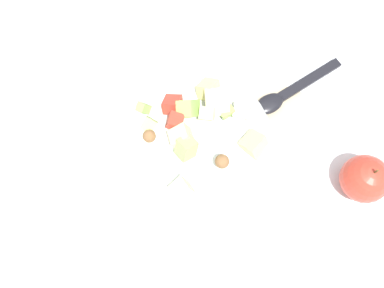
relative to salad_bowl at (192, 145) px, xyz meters
name	(u,v)px	position (x,y,z in m)	size (l,w,h in m)	color
ground_plane	(182,155)	(-0.01, 0.01, -0.05)	(2.40, 2.40, 0.00)	silver
placemat	(182,155)	(-0.01, 0.01, -0.04)	(0.42, 0.35, 0.01)	tan
salad_bowl	(192,145)	(0.00, 0.00, 0.00)	(0.27, 0.27, 0.11)	white
serving_spoon	(285,94)	(0.18, -0.11, -0.04)	(0.18, 0.12, 0.01)	black
whole_apple	(365,179)	(0.07, -0.28, -0.01)	(0.08, 0.08, 0.09)	#BC3828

